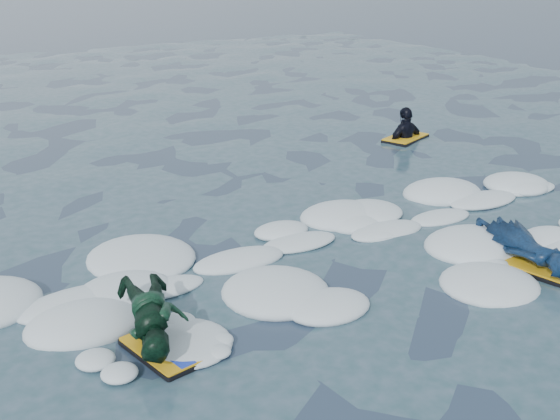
{
  "coord_description": "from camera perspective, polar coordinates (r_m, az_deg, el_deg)",
  "views": [
    {
      "loc": [
        -3.36,
        -5.2,
        3.47
      ],
      "look_at": [
        0.61,
        1.6,
        0.53
      ],
      "focal_mm": 45.0,
      "sensor_mm": 36.0,
      "label": 1
    }
  ],
  "objects": [
    {
      "name": "foam_band",
      "position": [
        7.89,
        -1.77,
        -5.67
      ],
      "size": [
        12.0,
        3.1,
        0.3
      ],
      "primitive_type": null,
      "color": "silver",
      "rests_on": "ground"
    },
    {
      "name": "ground",
      "position": [
        7.1,
        2.27,
        -8.84
      ],
      "size": [
        120.0,
        120.0,
        0.0
      ],
      "primitive_type": "plane",
      "color": "#1A2C3F",
      "rests_on": "ground"
    },
    {
      "name": "prone_child_unit",
      "position": [
        6.65,
        -10.16,
        -8.78
      ],
      "size": [
        0.96,
        1.42,
        0.51
      ],
      "rotation": [
        0.0,
        0.0,
        1.77
      ],
      "color": "black",
      "rests_on": "ground"
    },
    {
      "name": "waiting_rider_unit",
      "position": [
        13.86,
        10.12,
        5.24
      ],
      "size": [
        1.13,
        0.89,
        1.5
      ],
      "rotation": [
        0.0,
        0.0,
        0.39
      ],
      "color": "black",
      "rests_on": "ground"
    },
    {
      "name": "prone_woman_unit",
      "position": [
        8.66,
        19.48,
        -2.93
      ],
      "size": [
        0.93,
        1.65,
        0.4
      ],
      "rotation": [
        0.0,
        0.0,
        1.79
      ],
      "color": "black",
      "rests_on": "ground"
    }
  ]
}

